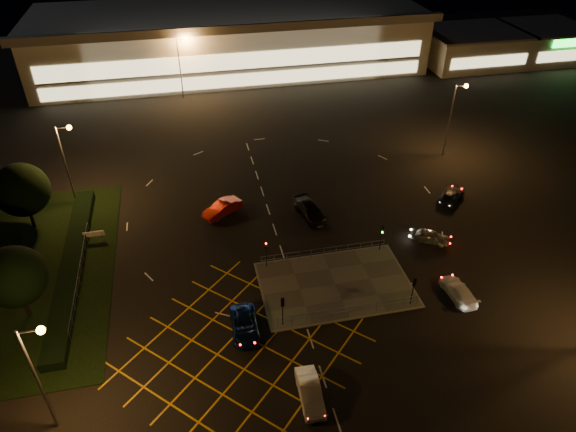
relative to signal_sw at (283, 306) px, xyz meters
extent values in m
plane|color=black|center=(4.00, 5.99, -2.37)|extent=(180.00, 180.00, 0.00)
cube|color=#4C4944|center=(6.00, 3.99, -2.31)|extent=(14.00, 9.00, 0.12)
cube|color=black|center=(-24.00, 11.99, -2.33)|extent=(18.00, 30.00, 0.08)
cube|color=black|center=(-19.00, 11.99, -1.87)|extent=(2.00, 26.00, 1.00)
cube|color=beige|center=(4.00, 67.99, 2.63)|extent=(70.00, 25.00, 10.00)
cube|color=slate|center=(4.00, 67.99, 7.83)|extent=(72.00, 26.50, 0.60)
cube|color=#FFEAA5|center=(4.00, 55.44, 2.63)|extent=(66.00, 0.20, 3.00)
cube|color=#FFEAA5|center=(4.00, 55.44, -0.57)|extent=(66.00, 0.20, 2.20)
cube|color=beige|center=(50.00, 59.99, 0.63)|extent=(18.00, 14.00, 6.00)
cube|color=slate|center=(50.00, 59.99, 3.78)|extent=(18.80, 14.80, 0.40)
cube|color=#FFEAA5|center=(50.00, 52.94, 0.23)|extent=(15.30, 0.20, 2.00)
cube|color=beige|center=(66.00, 59.99, 0.63)|extent=(14.00, 14.00, 6.00)
cube|color=slate|center=(66.00, 59.99, 3.78)|extent=(14.80, 14.80, 0.40)
cube|color=#FFEAA5|center=(66.00, 52.94, 0.23)|extent=(11.90, 0.20, 2.00)
cube|color=#19E533|center=(66.00, 52.84, 2.63)|extent=(7.00, 0.30, 1.40)
cylinder|color=slate|center=(-18.00, -6.01, 2.63)|extent=(0.20, 0.20, 10.00)
cylinder|color=slate|center=(-17.30, -6.01, 7.43)|extent=(1.40, 0.12, 0.12)
sphere|color=orange|center=(-16.60, -6.01, 7.38)|extent=(0.56, 0.56, 0.56)
cylinder|color=slate|center=(-20.00, 23.99, 2.63)|extent=(0.20, 0.20, 10.00)
cylinder|color=slate|center=(-19.30, 23.99, 7.43)|extent=(1.40, 0.12, 0.12)
sphere|color=orange|center=(-18.60, 23.99, 7.38)|extent=(0.56, 0.56, 0.56)
cylinder|color=slate|center=(28.00, 25.99, 2.63)|extent=(0.20, 0.20, 10.00)
cylinder|color=slate|center=(28.70, 25.99, 7.43)|extent=(1.40, 0.12, 0.12)
sphere|color=orange|center=(29.40, 25.99, 7.38)|extent=(0.56, 0.56, 0.56)
cylinder|color=slate|center=(-6.00, 53.99, 2.63)|extent=(0.20, 0.20, 10.00)
cylinder|color=slate|center=(-5.30, 53.99, 7.43)|extent=(1.40, 0.12, 0.12)
sphere|color=orange|center=(-4.60, 53.99, 7.38)|extent=(0.56, 0.56, 0.56)
cylinder|color=slate|center=(34.00, 55.99, 2.63)|extent=(0.20, 0.20, 10.00)
cylinder|color=slate|center=(34.70, 55.99, 7.43)|extent=(1.40, 0.12, 0.12)
sphere|color=orange|center=(35.40, 55.99, 7.38)|extent=(0.56, 0.56, 0.56)
cylinder|color=black|center=(0.00, -0.01, -0.75)|extent=(0.10, 0.10, 3.00)
cube|color=black|center=(0.00, -0.01, 0.45)|extent=(0.28, 0.18, 0.90)
sphere|color=#19FF33|center=(0.00, 0.12, 0.45)|extent=(0.16, 0.16, 0.16)
cylinder|color=black|center=(12.00, -0.01, -0.75)|extent=(0.10, 0.10, 3.00)
cube|color=black|center=(12.00, -0.01, 0.45)|extent=(0.28, 0.18, 0.90)
sphere|color=#19FF33|center=(12.00, 0.12, 0.45)|extent=(0.16, 0.16, 0.16)
cylinder|color=black|center=(0.00, 7.99, -0.75)|extent=(0.10, 0.10, 3.00)
cube|color=black|center=(0.00, 7.99, 0.45)|extent=(0.28, 0.18, 0.90)
sphere|color=#FF0C0C|center=(0.00, 7.86, 0.45)|extent=(0.16, 0.16, 0.16)
cylinder|color=black|center=(12.00, 7.99, -0.75)|extent=(0.10, 0.10, 3.00)
cube|color=black|center=(12.00, 7.99, 0.45)|extent=(0.28, 0.18, 0.90)
sphere|color=#19FF33|center=(12.00, 7.86, 0.45)|extent=(0.16, 0.16, 0.16)
cylinder|color=black|center=(-24.00, 19.99, -0.93)|extent=(0.36, 0.36, 2.88)
sphere|color=black|center=(-24.00, 19.99, 2.59)|extent=(5.76, 5.76, 5.76)
cylinder|color=black|center=(-22.00, 5.99, -1.02)|extent=(0.36, 0.36, 2.70)
sphere|color=black|center=(-22.00, 5.99, 2.28)|extent=(5.40, 5.40, 5.40)
imported|color=white|center=(0.51, -7.69, -1.62)|extent=(1.72, 4.57, 1.49)
imported|color=navy|center=(-3.35, 0.06, -1.67)|extent=(2.47, 5.07, 1.39)
imported|color=black|center=(6.46, 15.59, -1.59)|extent=(3.28, 5.73, 1.56)
imported|color=silver|center=(17.81, 8.39, -1.69)|extent=(4.22, 3.41, 1.35)
imported|color=#9F170B|center=(-3.27, 18.22, -1.57)|extent=(4.95, 4.03, 1.59)
imported|color=black|center=(23.73, 15.33, -1.74)|extent=(4.70, 4.62, 1.25)
imported|color=beige|center=(16.77, 0.08, -1.69)|extent=(2.17, 4.79, 1.36)
camera|label=1|loc=(-6.19, -30.70, 31.65)|focal=32.00mm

